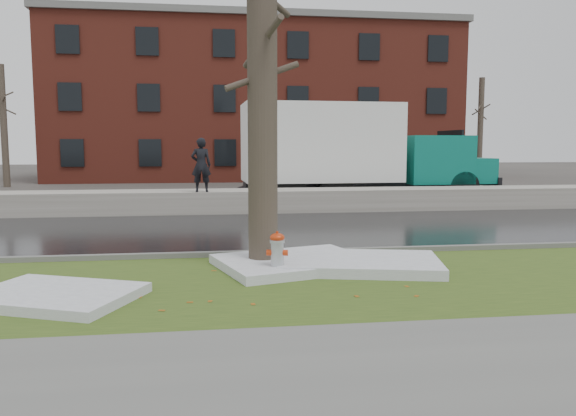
{
  "coord_description": "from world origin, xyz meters",
  "views": [
    {
      "loc": [
        -1.17,
        -10.03,
        2.23
      ],
      "look_at": [
        0.36,
        0.89,
        1.0
      ],
      "focal_mm": 35.0,
      "sensor_mm": 36.0,
      "label": 1
    }
  ],
  "objects": [
    {
      "name": "snow_patch_far",
      "position": [
        -3.38,
        -1.86,
        0.11
      ],
      "size": [
        2.65,
        2.33,
        0.14
      ],
      "primitive_type": "cube",
      "rotation": [
        0.0,
        0.0,
        -0.4
      ],
      "color": "silver",
      "rests_on": "verge"
    },
    {
      "name": "fire_hydrant",
      "position": [
        -0.06,
        -0.76,
        0.44
      ],
      "size": [
        0.37,
        0.34,
        0.76
      ],
      "rotation": [
        0.0,
        0.0,
        -0.2
      ],
      "color": "#AFB3B7",
      "rests_on": "verge"
    },
    {
      "name": "tree",
      "position": [
        -0.22,
        -0.01,
        3.37
      ],
      "size": [
        1.36,
        1.6,
        6.62
      ],
      "rotation": [
        0.0,
        0.0,
        -0.13
      ],
      "color": "brown",
      "rests_on": "verge"
    },
    {
      "name": "verge",
      "position": [
        0.0,
        -1.25,
        0.02
      ],
      "size": [
        60.0,
        4.5,
        0.04
      ],
      "primitive_type": "cube",
      "color": "#304818",
      "rests_on": "ground"
    },
    {
      "name": "bg_tree_right",
      "position": [
        16.0,
        24.0,
        3.33
      ],
      "size": [
        1.4,
        1.62,
        6.5
      ],
      "color": "brown",
      "rests_on": "ground"
    },
    {
      "name": "sidewalk",
      "position": [
        0.0,
        -5.0,
        0.03
      ],
      "size": [
        60.0,
        3.0,
        0.05
      ],
      "primitive_type": "cube",
      "color": "slate",
      "rests_on": "ground"
    },
    {
      "name": "parking_lot",
      "position": [
        0.0,
        13.0,
        0.01
      ],
      "size": [
        60.0,
        9.0,
        0.03
      ],
      "primitive_type": "cube",
      "color": "slate",
      "rests_on": "ground"
    },
    {
      "name": "worker",
      "position": [
        -1.43,
        8.1,
        1.61
      ],
      "size": [
        0.64,
        0.43,
        1.73
      ],
      "primitive_type": "imported",
      "rotation": [
        0.0,
        0.0,
        3.12
      ],
      "color": "black",
      "rests_on": "snowbank"
    },
    {
      "name": "bg_tree_left",
      "position": [
        -12.0,
        22.0,
        3.33
      ],
      "size": [
        1.4,
        1.62,
        6.5
      ],
      "color": "brown",
      "rests_on": "ground"
    },
    {
      "name": "brick_building",
      "position": [
        2.0,
        30.0,
        5.0
      ],
      "size": [
        26.0,
        12.0,
        10.0
      ],
      "primitive_type": "cube",
      "color": "maroon",
      "rests_on": "ground"
    },
    {
      "name": "curb",
      "position": [
        0.0,
        1.0,
        0.07
      ],
      "size": [
        60.0,
        0.15,
        0.14
      ],
      "primitive_type": "cube",
      "color": "slate",
      "rests_on": "ground"
    },
    {
      "name": "snow_patch_near",
      "position": [
        0.33,
        -0.14,
        0.12
      ],
      "size": [
        3.06,
        2.66,
        0.16
      ],
      "primitive_type": "cube",
      "rotation": [
        0.0,
        0.0,
        0.29
      ],
      "color": "silver",
      "rests_on": "verge"
    },
    {
      "name": "road",
      "position": [
        0.0,
        4.5,
        0.01
      ],
      "size": [
        60.0,
        7.0,
        0.03
      ],
      "primitive_type": "cube",
      "color": "black",
      "rests_on": "ground"
    },
    {
      "name": "snow_patch_side",
      "position": [
        1.48,
        -0.41,
        0.13
      ],
      "size": [
        3.14,
        2.39,
        0.18
      ],
      "primitive_type": "cube",
      "rotation": [
        0.0,
        0.0,
        -0.23
      ],
      "color": "silver",
      "rests_on": "verge"
    },
    {
      "name": "ground",
      "position": [
        0.0,
        0.0,
        0.0
      ],
      "size": [
        120.0,
        120.0,
        0.0
      ],
      "primitive_type": "plane",
      "color": "#47423D",
      "rests_on": "ground"
    },
    {
      "name": "box_truck",
      "position": [
        4.39,
        11.7,
        2.04
      ],
      "size": [
        11.58,
        3.01,
        3.85
      ],
      "rotation": [
        0.0,
        0.0,
        0.03
      ],
      "color": "black",
      "rests_on": "ground"
    },
    {
      "name": "snowbank",
      "position": [
        0.0,
        8.7,
        0.38
      ],
      "size": [
        60.0,
        1.6,
        0.75
      ],
      "primitive_type": "cube",
      "color": "#A9A39B",
      "rests_on": "ground"
    },
    {
      "name": "bg_tree_center",
      "position": [
        -6.0,
        26.0,
        3.33
      ],
      "size": [
        1.4,
        1.62,
        6.5
      ],
      "color": "brown",
      "rests_on": "ground"
    }
  ]
}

